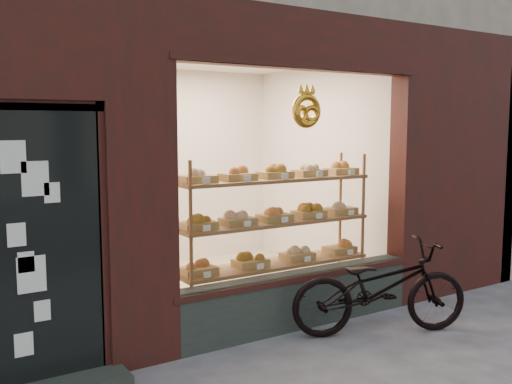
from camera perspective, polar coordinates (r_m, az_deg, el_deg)
display_shelf at (r=6.03m, az=1.88°, el=-4.11°), size 2.20×0.45×1.70m
bicycle at (r=5.70m, az=12.30°, el=-9.30°), size 1.84×1.23×0.92m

